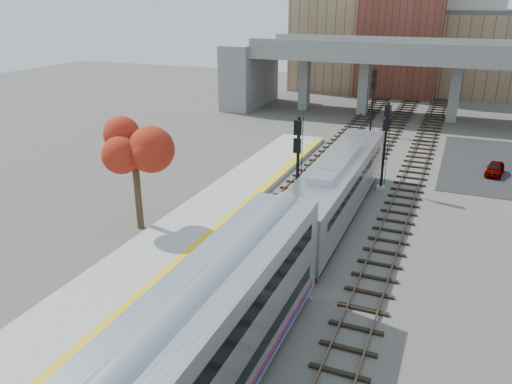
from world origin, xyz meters
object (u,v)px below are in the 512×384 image
Objects in this scene: tree at (133,146)px; car_a at (495,168)px; signal_mast_near at (297,173)px; locomotive at (337,186)px; signal_mast_mid at (384,148)px; signal_mast_far at (372,102)px.

tree is 30.31m from car_a.
signal_mast_near reaches higher than car_a.
locomotive is at bearing -117.72° from car_a.
tree is (-13.39, -13.16, 2.19)m from signal_mast_mid.
tree reaches higher than signal_mast_mid.
tree reaches higher than signal_mast_far.
signal_mast_near is 2.26× the size of car_a.
locomotive reaches higher than car_a.
tree is at bearing -135.50° from signal_mast_mid.
signal_mast_far is 2.22× the size of car_a.
car_a is (12.48, -10.16, -2.98)m from signal_mast_far.
signal_mast_mid is (2.00, 6.66, 1.13)m from locomotive.
locomotive is 13.53m from tree.
signal_mast_far is at bearing 94.97° from locomotive.
signal_mast_near is 20.68m from car_a.
signal_mast_far is 0.95× the size of tree.
signal_mast_far is (-2.10, 24.14, 1.29)m from locomotive.
car_a is at bearing 52.38° from signal_mast_near.
signal_mast_far reaches higher than signal_mast_mid.
locomotive is at bearing -85.03° from signal_mast_far.
signal_mast_mid is at bearing -129.98° from car_a.
signal_mast_mid reaches higher than car_a.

